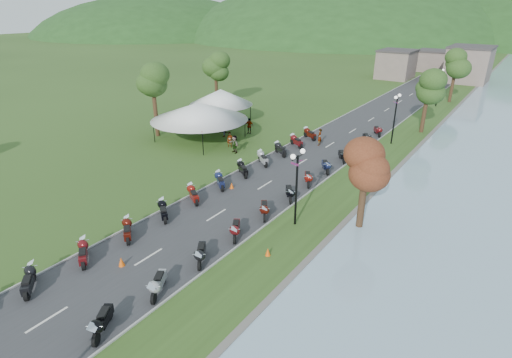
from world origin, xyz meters
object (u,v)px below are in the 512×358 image
Objects in this scene: pedestrian_b at (225,132)px; pedestrian_c at (224,137)px; pedestrian_a at (230,147)px; vendor_tent_main at (200,121)px.

pedestrian_c is (0.92, -1.39, 0.00)m from pedestrian_b.
pedestrian_a is at bearing 25.38° from pedestrian_c.
pedestrian_c is at bearing 113.13° from pedestrian_a.
vendor_tent_main reaches higher than pedestrian_a.
pedestrian_c is at bearing 139.70° from pedestrian_b.
vendor_tent_main is 4.52m from pedestrian_a.
pedestrian_b is at bearing 83.31° from vendor_tent_main.
pedestrian_b is 1.67m from pedestrian_c.
pedestrian_b reaches higher than pedestrian_a.
pedestrian_b reaches higher than pedestrian_c.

